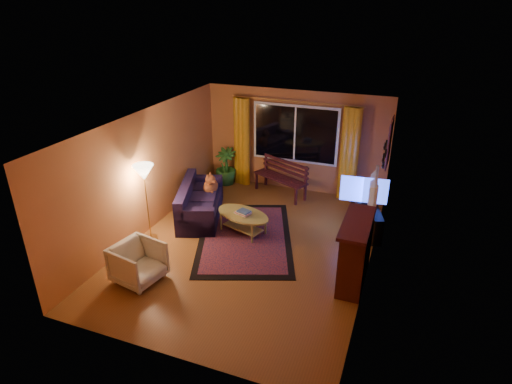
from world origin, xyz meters
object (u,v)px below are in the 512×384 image
(armchair, at_px, (138,261))
(floor_lamp, at_px, (147,203))
(bench, at_px, (280,186))
(coffee_table, at_px, (243,223))
(tv_console, at_px, (366,218))
(sofa, at_px, (200,201))

(armchair, height_order, floor_lamp, floor_lamp)
(bench, bearing_deg, coffee_table, -69.24)
(bench, bearing_deg, floor_lamp, -96.71)
(floor_lamp, bearing_deg, tv_console, 25.50)
(bench, xyz_separation_m, floor_lamp, (-1.79, -2.94, 0.58))
(sofa, bearing_deg, armchair, -107.44)
(armchair, relative_size, coffee_table, 0.63)
(armchair, bearing_deg, sofa, 13.56)
(bench, xyz_separation_m, tv_console, (2.21, -1.03, 0.06))
(floor_lamp, xyz_separation_m, tv_console, (4.00, 1.91, -0.52))
(bench, xyz_separation_m, armchair, (-1.18, -4.20, 0.16))
(armchair, bearing_deg, tv_console, -35.81)
(sofa, distance_m, armchair, 2.48)
(armchair, distance_m, coffee_table, 2.39)
(sofa, relative_size, armchair, 2.48)
(sofa, xyz_separation_m, floor_lamp, (-0.51, -1.22, 0.42))
(coffee_table, bearing_deg, tv_console, 23.47)
(bench, relative_size, coffee_table, 1.20)
(floor_lamp, xyz_separation_m, coffee_table, (1.65, 0.89, -0.58))
(armchair, distance_m, floor_lamp, 1.46)
(coffee_table, relative_size, tv_console, 0.91)
(coffee_table, height_order, tv_console, tv_console)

